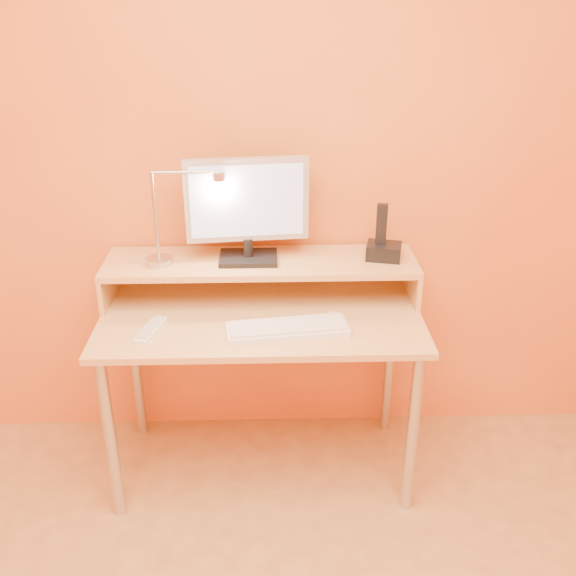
{
  "coord_description": "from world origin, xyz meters",
  "views": [
    {
      "loc": [
        0.04,
        -0.98,
        1.86
      ],
      "look_at": [
        0.1,
        1.13,
        0.85
      ],
      "focal_mm": 40.63,
      "sensor_mm": 36.0,
      "label": 1
    }
  ],
  "objects_px": {
    "lamp_base": "(159,261)",
    "phone_dock": "(384,251)",
    "monitor_panel": "(247,200)",
    "mouse": "(333,318)",
    "keyboard": "(287,330)",
    "remote_control": "(151,330)"
  },
  "relations": [
    {
      "from": "lamp_base",
      "to": "phone_dock",
      "type": "distance_m",
      "value": 0.86
    },
    {
      "from": "monitor_panel",
      "to": "phone_dock",
      "type": "relative_size",
      "value": 3.53
    },
    {
      "from": "phone_dock",
      "to": "mouse",
      "type": "bearing_deg",
      "value": -120.78
    },
    {
      "from": "lamp_base",
      "to": "keyboard",
      "type": "bearing_deg",
      "value": -28.15
    },
    {
      "from": "lamp_base",
      "to": "keyboard",
      "type": "relative_size",
      "value": 0.23
    },
    {
      "from": "remote_control",
      "to": "keyboard",
      "type": "bearing_deg",
      "value": 13.06
    },
    {
      "from": "lamp_base",
      "to": "phone_dock",
      "type": "height_order",
      "value": "phone_dock"
    },
    {
      "from": "monitor_panel",
      "to": "lamp_base",
      "type": "xyz_separation_m",
      "value": [
        -0.34,
        -0.04,
        -0.23
      ]
    },
    {
      "from": "lamp_base",
      "to": "mouse",
      "type": "xyz_separation_m",
      "value": [
        0.65,
        -0.18,
        -0.15
      ]
    },
    {
      "from": "monitor_panel",
      "to": "phone_dock",
      "type": "xyz_separation_m",
      "value": [
        0.52,
        -0.01,
        -0.21
      ]
    },
    {
      "from": "lamp_base",
      "to": "mouse",
      "type": "relative_size",
      "value": 0.96
    },
    {
      "from": "monitor_panel",
      "to": "keyboard",
      "type": "height_order",
      "value": "monitor_panel"
    },
    {
      "from": "lamp_base",
      "to": "keyboard",
      "type": "distance_m",
      "value": 0.57
    },
    {
      "from": "phone_dock",
      "to": "keyboard",
      "type": "height_order",
      "value": "phone_dock"
    },
    {
      "from": "phone_dock",
      "to": "monitor_panel",
      "type": "bearing_deg",
      "value": -167.5
    },
    {
      "from": "lamp_base",
      "to": "keyboard",
      "type": "xyz_separation_m",
      "value": [
        0.48,
        -0.26,
        -0.16
      ]
    },
    {
      "from": "keyboard",
      "to": "monitor_panel",
      "type": "bearing_deg",
      "value": 108.24
    },
    {
      "from": "lamp_base",
      "to": "phone_dock",
      "type": "xyz_separation_m",
      "value": [
        0.86,
        0.03,
        0.02
      ]
    },
    {
      "from": "monitor_panel",
      "to": "remote_control",
      "type": "relative_size",
      "value": 2.39
    },
    {
      "from": "keyboard",
      "to": "mouse",
      "type": "height_order",
      "value": "mouse"
    },
    {
      "from": "monitor_panel",
      "to": "remote_control",
      "type": "height_order",
      "value": "monitor_panel"
    },
    {
      "from": "keyboard",
      "to": "lamp_base",
      "type": "bearing_deg",
      "value": 144.45
    }
  ]
}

